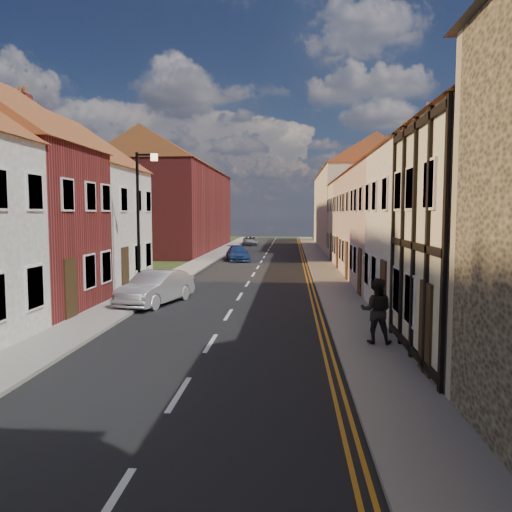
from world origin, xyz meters
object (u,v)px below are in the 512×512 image
pedestrian_right (376,311)px  car_far (238,254)px  car_distant (250,241)px  lamppost (140,217)px  car_mid (156,288)px

pedestrian_right → car_far: bearing=-63.9°
car_distant → pedestrian_right: pedestrian_right is taller
lamppost → pedestrian_right: lamppost is taller
lamppost → car_far: bearing=84.1°
car_mid → pedestrian_right: bearing=-21.8°
lamppost → car_distant: lamppost is taller
lamppost → car_mid: lamppost is taller
lamppost → car_distant: 38.18m
lamppost → car_distant: (1.34, 38.04, -3.01)m
lamppost → car_mid: bearing=-5.9°
car_mid → pedestrian_right: (7.82, -5.95, 0.34)m
lamppost → car_mid: (0.61, -0.06, -2.86)m
car_mid → car_far: car_mid is taller
car_distant → pedestrian_right: (7.10, -44.05, 0.49)m
car_far → car_mid: bearing=-106.5°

